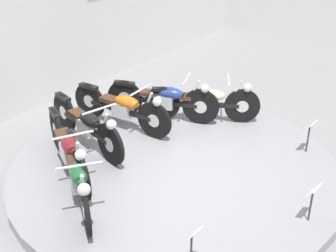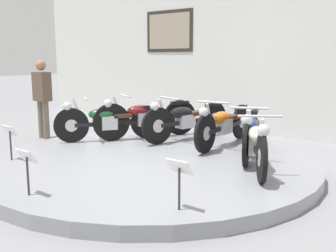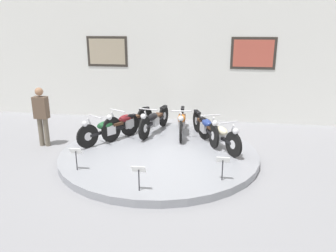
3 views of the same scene
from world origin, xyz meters
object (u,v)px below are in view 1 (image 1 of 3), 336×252
at_px(info_placard_front_left, 191,241).
at_px(info_placard_front_right, 309,130).
at_px(motorcycle_cream, 205,101).
at_px(info_placard_front_centre, 312,195).
at_px(motorcycle_orange, 123,107).
at_px(motorcycle_green, 78,176).
at_px(motorcycle_blue, 164,99).
at_px(motorcycle_black, 87,124).
at_px(motorcycle_maroon, 69,148).

distance_m(info_placard_front_left, info_placard_front_right, 3.05).
xyz_separation_m(motorcycle_cream, info_placard_front_centre, (-1.43, -2.49, -0.00)).
relative_size(motorcycle_orange, info_placard_front_left, 3.85).
height_order(motorcycle_green, info_placard_front_left, motorcycle_green).
height_order(motorcycle_blue, info_placard_front_right, motorcycle_blue).
distance_m(motorcycle_green, motorcycle_orange, 2.05).
distance_m(motorcycle_black, info_placard_front_left, 2.96).
bearing_deg(info_placard_front_left, info_placard_front_centre, -24.03).
bearing_deg(motorcycle_cream, motorcycle_blue, 121.63).
relative_size(info_placard_front_left, info_placard_front_right, 1.00).
xyz_separation_m(motorcycle_maroon, info_placard_front_left, (-0.45, -2.40, -0.03)).
relative_size(motorcycle_green, motorcycle_maroon, 0.89).
relative_size(motorcycle_blue, info_placard_front_right, 3.62).
bearing_deg(motorcycle_green, info_placard_front_left, -92.95).
xyz_separation_m(motorcycle_orange, info_placard_front_centre, (-0.39, -3.42, -0.01)).
bearing_deg(info_placard_front_left, motorcycle_black, 67.66).
relative_size(motorcycle_black, info_placard_front_centre, 3.81).
bearing_deg(info_placard_front_right, info_placard_front_left, 180.00).
bearing_deg(motorcycle_black, motorcycle_blue, -13.21).
bearing_deg(motorcycle_black, motorcycle_cream, -27.00).
bearing_deg(info_placard_front_centre, info_placard_front_left, 155.97).
distance_m(motorcycle_black, motorcycle_cream, 2.05).
bearing_deg(motorcycle_orange, info_placard_front_left, -124.99).
xyz_separation_m(motorcycle_green, info_placard_front_centre, (1.43, -2.49, -0.01)).
bearing_deg(motorcycle_orange, info_placard_front_centre, -96.55).
height_order(motorcycle_green, motorcycle_maroon, motorcycle_maroon).
distance_m(info_placard_front_centre, info_placard_front_right, 1.67).
bearing_deg(info_placard_front_centre, motorcycle_green, 119.88).
bearing_deg(motorcycle_green, motorcycle_blue, 13.19).
bearing_deg(info_placard_front_right, motorcycle_cream, 92.99).
bearing_deg(info_placard_front_left, motorcycle_maroon, 79.29).
distance_m(motorcycle_maroon, motorcycle_blue, 2.14).
height_order(motorcycle_cream, info_placard_front_centre, motorcycle_cream).
xyz_separation_m(motorcycle_maroon, motorcycle_cream, (2.50, -0.59, -0.03)).
height_order(motorcycle_green, motorcycle_black, motorcycle_black).
bearing_deg(motorcycle_black, motorcycle_orange, -0.14).
bearing_deg(motorcycle_maroon, motorcycle_blue, -0.11).
distance_m(motorcycle_cream, info_placard_front_left, 3.46).
bearing_deg(motorcycle_blue, info_placard_front_left, -137.25).
distance_m(motorcycle_blue, motorcycle_cream, 0.69).
bearing_deg(motorcycle_green, info_placard_front_right, -31.50).
xyz_separation_m(motorcycle_green, info_placard_front_right, (2.96, -1.81, -0.01)).
bearing_deg(motorcycle_green, info_placard_front_centre, -60.12).
xyz_separation_m(motorcycle_black, info_placard_front_centre, (0.40, -3.42, -0.02)).
relative_size(motorcycle_green, info_placard_front_right, 3.17).
height_order(motorcycle_black, motorcycle_blue, motorcycle_black).
distance_m(motorcycle_green, motorcycle_black, 1.39).
relative_size(motorcycle_blue, motorcycle_cream, 1.12).
height_order(motorcycle_maroon, info_placard_front_left, motorcycle_maroon).
height_order(motorcycle_maroon, info_placard_front_centre, motorcycle_maroon).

